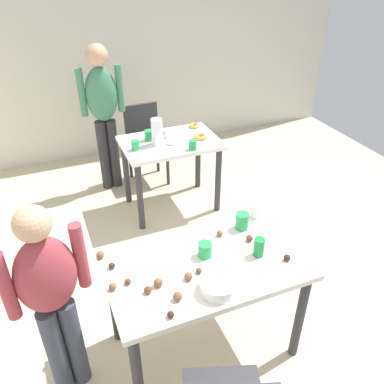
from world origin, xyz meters
TOP-DOWN VIEW (x-y plane):
  - ground_plane at (0.00, 0.00)m, footprint 6.40×6.40m
  - wall_back at (0.00, 3.20)m, footprint 6.40×0.10m
  - dining_table_near at (-0.12, -0.07)m, footprint 1.18×0.70m
  - dining_table_far at (0.27, 1.63)m, footprint 0.93×0.63m
  - chair_far_table at (0.20, 2.30)m, footprint 0.41×0.41m
  - person_girl_near at (-0.99, -0.00)m, footprint 0.45×0.27m
  - person_adult_far at (-0.23, 2.27)m, footprint 0.45×0.21m
  - mixing_bowl at (-0.15, -0.29)m, footprint 0.20×0.20m
  - soda_can at (0.21, -0.12)m, footprint 0.07×0.07m
  - fork_near at (-0.45, 0.19)m, footprint 0.17×0.02m
  - cup_near_0 at (-0.10, -0.00)m, footprint 0.09×0.09m
  - cup_near_1 at (0.40, 0.24)m, footprint 0.07×0.07m
  - cup_near_2 at (0.24, 0.16)m, footprint 0.09×0.09m
  - cake_ball_0 at (-0.68, -0.06)m, footprint 0.04×0.04m
  - cake_ball_1 at (0.27, -0.04)m, footprint 0.04×0.04m
  - cake_ball_2 at (-0.51, -0.16)m, footprint 0.04×0.04m
  - cake_ball_3 at (-0.44, -0.13)m, footprint 0.05×0.05m
  - cake_ball_4 at (0.34, -0.23)m, footprint 0.04×0.04m
  - cake_ball_5 at (-0.19, -0.12)m, footprint 0.04×0.04m
  - cake_ball_6 at (-0.38, -0.26)m, footprint 0.05×0.05m
  - cake_ball_7 at (-0.45, -0.36)m, footprint 0.04×0.04m
  - cake_ball_8 at (-0.27, -0.15)m, footprint 0.05×0.05m
  - cake_ball_9 at (0.22, 0.02)m, footprint 0.04×0.04m
  - cake_ball_10 at (0.07, 0.14)m, footprint 0.04×0.04m
  - cake_ball_11 at (-0.65, 0.11)m, footprint 0.04×0.04m
  - cake_ball_12 at (-0.69, 0.22)m, footprint 0.05×0.05m
  - cake_ball_13 at (-0.59, -0.05)m, footprint 0.04×0.04m
  - pitcher_far at (0.13, 1.61)m, footprint 0.11×0.11m
  - cup_far_0 at (0.08, 1.73)m, footprint 0.09×0.09m
  - cup_far_1 at (-0.09, 1.57)m, footprint 0.08×0.08m
  - cup_far_2 at (0.39, 1.38)m, footprint 0.07×0.07m
  - donut_far_0 at (0.61, 1.85)m, footprint 0.11×0.11m
  - donut_far_1 at (0.22, 1.75)m, footprint 0.14×0.14m
  - donut_far_2 at (0.26, 1.57)m, footprint 0.11×0.11m
  - donut_far_3 at (0.56, 1.57)m, footprint 0.13×0.13m

SIDE VIEW (x-z plane):
  - ground_plane at x=0.00m, z-range 0.00..0.00m
  - chair_far_table at x=0.20m, z-range 0.06..0.93m
  - dining_table_far at x=0.27m, z-range 0.24..0.99m
  - dining_table_near at x=-0.12m, z-range 0.27..1.02m
  - fork_near at x=-0.45m, z-range 0.75..0.76m
  - donut_far_0 at x=0.61m, z-range 0.75..0.78m
  - donut_far_2 at x=0.26m, z-range 0.75..0.78m
  - cake_ball_5 at x=-0.19m, z-range 0.75..0.79m
  - cake_ball_13 at x=-0.59m, z-range 0.75..0.79m
  - cake_ball_7 at x=-0.45m, z-range 0.75..0.79m
  - cake_ball_11 at x=-0.65m, z-range 0.75..0.79m
  - cake_ball_1 at x=0.27m, z-range 0.75..0.79m
  - donut_far_3 at x=0.56m, z-range 0.75..0.79m
  - donut_far_1 at x=0.22m, z-range 0.75..0.79m
  - cake_ball_4 at x=0.34m, z-range 0.75..0.79m
  - cake_ball_0 at x=-0.68m, z-range 0.75..0.79m
  - cake_ball_10 at x=0.07m, z-range 0.75..0.79m
  - cake_ball_2 at x=-0.51m, z-range 0.75..0.79m
  - cake_ball_9 at x=0.22m, z-range 0.75..0.79m
  - cake_ball_12 at x=-0.69m, z-range 0.75..0.80m
  - cake_ball_8 at x=-0.27m, z-range 0.75..0.80m
  - cake_ball_6 at x=-0.38m, z-range 0.75..0.80m
  - cake_ball_3 at x=-0.44m, z-range 0.75..0.80m
  - mixing_bowl at x=-0.15m, z-range 0.75..0.82m
  - person_girl_near at x=-0.99m, z-range 0.12..1.46m
  - cup_far_1 at x=-0.09m, z-range 0.75..0.84m
  - cup_far_2 at x=0.39m, z-range 0.75..0.84m
  - cup_near_0 at x=-0.10m, z-range 0.75..0.84m
  - cup_near_1 at x=0.40m, z-range 0.75..0.84m
  - cup_far_0 at x=0.08m, z-range 0.75..0.85m
  - cup_near_2 at x=0.24m, z-range 0.75..0.87m
  - soda_can at x=0.21m, z-range 0.75..0.87m
  - pitcher_far at x=0.13m, z-range 0.75..1.00m
  - person_adult_far at x=-0.23m, z-range 0.16..1.73m
  - wall_back at x=0.00m, z-range 0.00..2.60m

